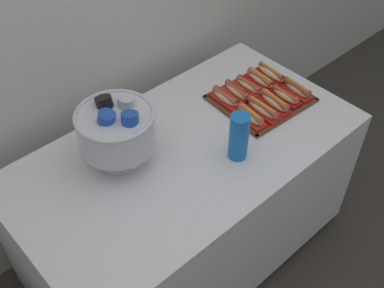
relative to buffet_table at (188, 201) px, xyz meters
The scene contains 15 objects.
ground_plane 0.39m from the buffet_table, ahead, with size 10.00×10.00×0.00m, color #38332D.
buffet_table is the anchor object (origin of this frame).
serving_tray 0.59m from the buffet_table, ahead, with size 0.42×0.38×0.01m.
hot_dog_0 0.51m from the buffet_table, 12.41° to the right, with size 0.08×0.17×0.06m.
hot_dog_1 0.55m from the buffet_table, 10.66° to the right, with size 0.07×0.18×0.06m.
hot_dog_2 0.61m from the buffet_table, ahead, with size 0.08×0.18×0.06m.
hot_dog_3 0.67m from the buffet_table, ahead, with size 0.06×0.15×0.06m.
hot_dog_4 0.73m from the buffet_table, ahead, with size 0.07×0.16×0.06m.
hot_dog_5 0.52m from the buffet_table, 16.64° to the left, with size 0.06×0.16×0.06m.
hot_dog_6 0.56m from the buffet_table, 13.06° to the left, with size 0.08×0.17×0.06m.
hot_dog_7 0.62m from the buffet_table, 10.56° to the left, with size 0.06×0.16×0.06m.
hot_dog_8 0.68m from the buffet_table, ahead, with size 0.08×0.18×0.06m.
hot_dog_9 0.74m from the buffet_table, ahead, with size 0.08×0.19×0.06m.
punch_bowl 0.59m from the buffet_table, 151.63° to the left, with size 0.31×0.31×0.28m.
cup_stack 0.51m from the buffet_table, 54.56° to the right, with size 0.08×0.08×0.21m.
Camera 1 is at (-0.94, -1.06, 2.15)m, focal length 44.41 mm.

